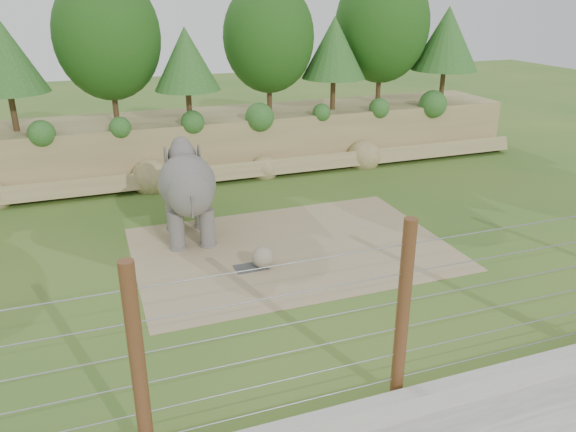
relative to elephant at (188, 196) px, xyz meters
name	(u,v)px	position (x,y,z in m)	size (l,w,h in m)	color
ground	(313,295)	(2.43, -5.02, -1.51)	(90.00, 90.00, 0.00)	#3A6A26
back_embankment	(219,83)	(3.02, 7.66, 2.45)	(30.00, 5.52, 8.77)	#8D7A50
dirt_patch	(292,249)	(2.93, -2.02, -1.50)	(10.00, 7.00, 0.02)	tan
drain_grate	(251,267)	(1.29, -2.90, -1.48)	(1.00, 0.60, 0.03)	#262628
elephant	(188,196)	(0.00, 0.00, 0.00)	(1.60, 3.73, 3.02)	#57524F
stone_ball	(263,257)	(1.63, -2.96, -1.17)	(0.65, 0.65, 0.65)	gray
retaining_wall	(409,403)	(2.43, -10.02, -1.26)	(26.00, 0.35, 0.50)	#9E9C92
barrier_fence	(403,314)	(2.43, -9.52, 0.49)	(20.26, 0.26, 4.00)	#5A2E1A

